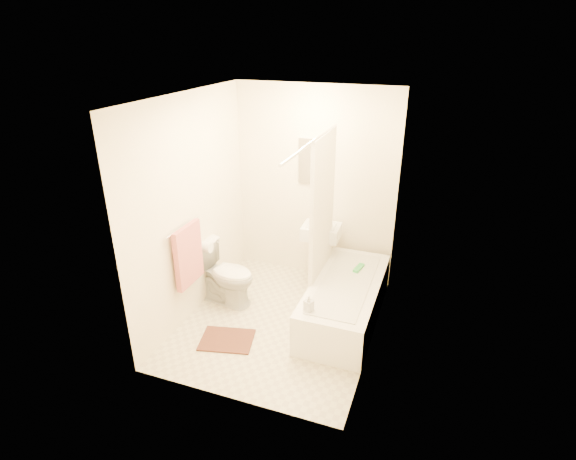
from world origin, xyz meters
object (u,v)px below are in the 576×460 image
(sink, at_px, (321,252))
(bathtub, at_px, (345,301))
(soap_bottle, at_px, (309,303))
(toilet, at_px, (225,274))
(bath_mat, at_px, (227,340))

(sink, bearing_deg, bathtub, -57.19)
(sink, height_order, soap_bottle, sink)
(bathtub, distance_m, soap_bottle, 0.74)
(sink, relative_size, soap_bottle, 5.13)
(sink, xyz_separation_m, soap_bottle, (0.25, -1.29, 0.10))
(toilet, xyz_separation_m, soap_bottle, (1.18, -0.52, 0.18))
(bathtub, relative_size, bath_mat, 3.03)
(bath_mat, bearing_deg, toilet, 117.36)
(bath_mat, height_order, soap_bottle, soap_bottle)
(bathtub, height_order, bath_mat, bathtub)
(toilet, xyz_separation_m, bath_mat, (0.35, -0.68, -0.35))
(sink, height_order, bathtub, sink)
(sink, bearing_deg, soap_bottle, -82.07)
(toilet, distance_m, bathtub, 1.41)
(bathtub, bearing_deg, bath_mat, -142.57)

